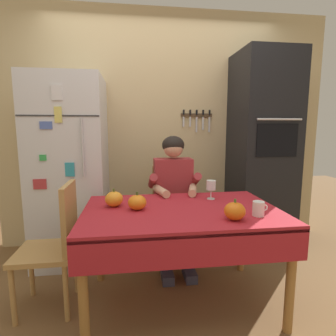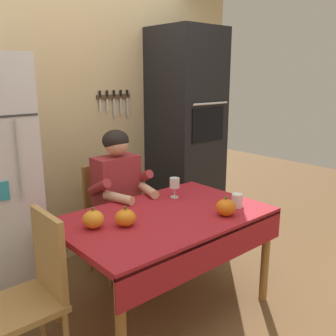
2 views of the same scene
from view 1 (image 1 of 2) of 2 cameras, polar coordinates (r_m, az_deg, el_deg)
name	(u,v)px [view 1 (image 1 of 2)]	position (r m, az deg, el deg)	size (l,w,h in m)	color
ground_plane	(183,310)	(2.23, 3.17, -27.82)	(10.00, 10.00, 0.00)	brown
back_wall_assembly	(166,130)	(3.14, -0.35, 8.14)	(3.70, 0.13, 2.60)	#D1B784
refrigerator	(71,171)	(2.82, -19.88, -0.56)	(0.68, 0.71, 1.80)	silver
wall_oven	(261,153)	(3.11, 19.17, 3.05)	(0.60, 0.64, 2.10)	black
dining_table	(182,220)	(1.99, 2.91, -11.03)	(1.40, 0.90, 0.74)	#9E6B33
chair_behind_person	(171,208)	(2.78, 0.66, -8.41)	(0.40, 0.40, 0.93)	#9E6B33
seated_person	(174,190)	(2.54, 1.28, -4.75)	(0.47, 0.55, 1.25)	#38384C
chair_left_side	(56,241)	(2.17, -22.56, -14.09)	(0.40, 0.40, 0.93)	tan
coffee_mug	(259,209)	(1.90, 18.62, -8.14)	(0.10, 0.08, 0.10)	white
wine_glass	(211,186)	(2.23, 9.10, -3.76)	(0.08, 0.08, 0.16)	white
pumpkin_large	(235,211)	(1.78, 13.93, -8.83)	(0.14, 0.14, 0.14)	orange
pumpkin_medium	(137,202)	(1.95, -6.53, -7.22)	(0.13, 0.13, 0.13)	orange
pumpkin_small	(114,199)	(2.05, -11.35, -6.44)	(0.13, 0.13, 0.14)	orange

